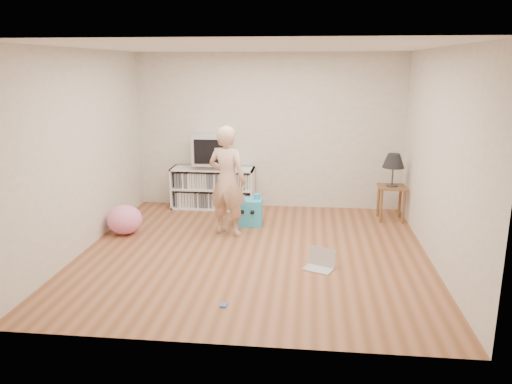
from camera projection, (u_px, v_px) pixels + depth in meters
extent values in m
plane|color=brown|center=(254.00, 252.00, 6.56)|extent=(4.50, 4.50, 0.00)
cube|color=beige|center=(269.00, 132.00, 8.41)|extent=(4.50, 0.02, 2.60)
cube|color=beige|center=(223.00, 203.00, 4.07)|extent=(4.50, 0.02, 2.60)
cube|color=beige|center=(82.00, 152.00, 6.48)|extent=(0.02, 4.50, 2.60)
cube|color=beige|center=(439.00, 158.00, 6.00)|extent=(0.02, 4.50, 2.60)
cube|color=white|center=(254.00, 47.00, 5.92)|extent=(4.50, 4.50, 0.01)
cube|color=white|center=(215.00, 185.00, 8.72)|extent=(1.40, 0.03, 0.70)
cube|color=white|center=(174.00, 187.00, 8.59)|extent=(0.03, 0.45, 0.70)
cube|color=white|center=(253.00, 189.00, 8.45)|extent=(0.03, 0.45, 0.70)
cube|color=white|center=(213.00, 207.00, 8.60)|extent=(1.40, 0.45, 0.03)
cube|color=white|center=(213.00, 188.00, 8.52)|extent=(1.34, 0.45, 0.03)
cube|color=white|center=(213.00, 169.00, 8.44)|extent=(1.40, 0.45, 0.03)
cube|color=silver|center=(213.00, 188.00, 8.52)|extent=(1.26, 0.36, 0.64)
cube|color=gray|center=(213.00, 166.00, 8.42)|extent=(0.45, 0.35, 0.07)
cube|color=#B3B3B8|center=(212.00, 149.00, 8.35)|extent=(0.60, 0.52, 0.50)
cube|color=black|center=(209.00, 152.00, 8.10)|extent=(0.50, 0.01, 0.40)
cylinder|color=brown|center=(381.00, 206.00, 7.73)|extent=(0.04, 0.04, 0.52)
cylinder|color=brown|center=(404.00, 207.00, 7.70)|extent=(0.04, 0.04, 0.52)
cylinder|color=brown|center=(378.00, 201.00, 8.06)|extent=(0.04, 0.04, 0.52)
cylinder|color=brown|center=(400.00, 201.00, 8.02)|extent=(0.04, 0.04, 0.52)
cube|color=brown|center=(392.00, 187.00, 7.81)|extent=(0.42, 0.42, 0.03)
cylinder|color=#333333|center=(392.00, 185.00, 7.80)|extent=(0.18, 0.18, 0.02)
cylinder|color=#333333|center=(393.00, 175.00, 7.76)|extent=(0.02, 0.02, 0.32)
imported|color=#D3A990|center=(227.00, 181.00, 7.08)|extent=(0.67, 0.55, 1.58)
cube|color=silver|center=(318.00, 269.00, 6.01)|extent=(0.40, 0.35, 0.02)
cube|color=silver|center=(322.00, 257.00, 6.08)|extent=(0.34, 0.20, 0.22)
cube|color=black|center=(322.00, 257.00, 6.08)|extent=(0.29, 0.17, 0.18)
cube|color=#4564B9|center=(224.00, 305.00, 5.10)|extent=(0.07, 0.10, 0.02)
cube|color=#2FACDF|center=(248.00, 212.00, 7.67)|extent=(0.43, 0.35, 0.40)
cylinder|color=#2FACDF|center=(240.00, 196.00, 7.62)|extent=(0.10, 0.10, 0.09)
cylinder|color=#2FACDF|center=(257.00, 197.00, 7.60)|extent=(0.10, 0.10, 0.09)
sphere|color=black|center=(242.00, 212.00, 7.50)|extent=(0.07, 0.07, 0.07)
sphere|color=black|center=(252.00, 212.00, 7.49)|extent=(0.07, 0.07, 0.07)
ellipsoid|color=pink|center=(125.00, 220.00, 7.23)|extent=(0.66, 0.66, 0.42)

